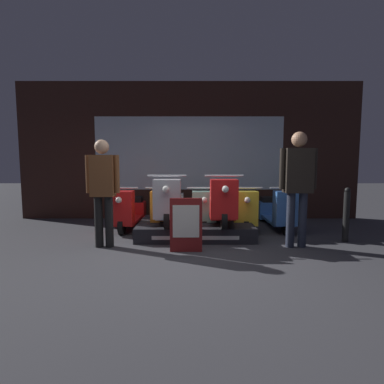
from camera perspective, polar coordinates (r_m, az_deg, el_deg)
ground_plane at (r=4.12m, az=-0.78°, el=-13.39°), size 30.00×30.00×0.00m
shop_wall_back at (r=7.11m, az=-0.37°, el=7.74°), size 7.99×0.09×3.20m
display_platform at (r=5.60m, az=0.75°, el=-6.88°), size 2.05×1.36×0.25m
scooter_display_left at (r=5.49m, az=-4.05°, el=-2.05°), size 0.62×1.74×0.89m
scooter_display_right at (r=5.50m, az=5.56°, el=-2.05°), size 0.62×1.74×0.89m
scooter_backrow_0 at (r=6.31m, az=-11.80°, el=-3.48°), size 0.62×1.74×0.89m
scooter_backrow_1 at (r=6.20m, az=-4.86°, el=-3.55°), size 0.62×1.74×0.89m
scooter_backrow_2 at (r=6.18m, az=2.23°, el=-3.56°), size 0.62×1.74×0.89m
scooter_backrow_3 at (r=6.25m, az=9.26°, el=-3.52°), size 0.62×1.74×0.89m
scooter_backrow_4 at (r=6.41m, az=16.02°, el=-3.43°), size 0.62×1.74×0.89m
person_left_browsing at (r=4.89m, az=-16.43°, el=1.12°), size 0.53×0.22×1.70m
person_right_browsing at (r=4.96m, az=19.69°, el=2.27°), size 0.58×0.24×1.82m
price_sign_board at (r=4.51m, az=-0.98°, el=-6.27°), size 0.48×0.04×0.82m
street_bollard at (r=5.70m, az=27.49°, el=-3.89°), size 0.10×0.10×0.93m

